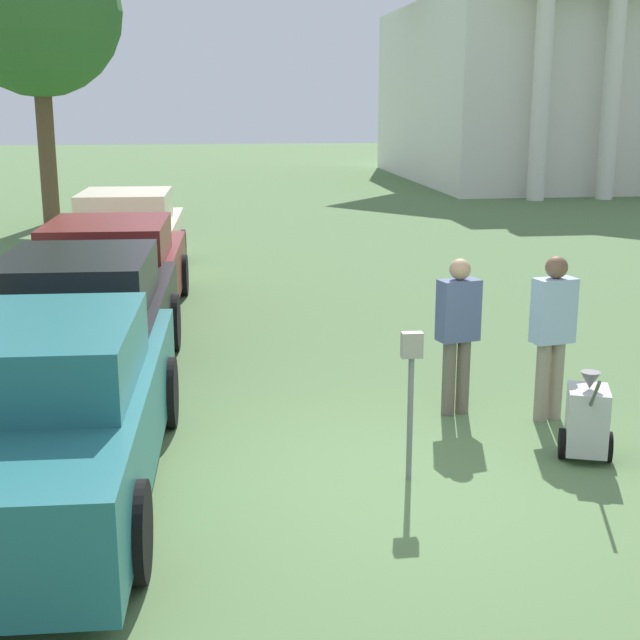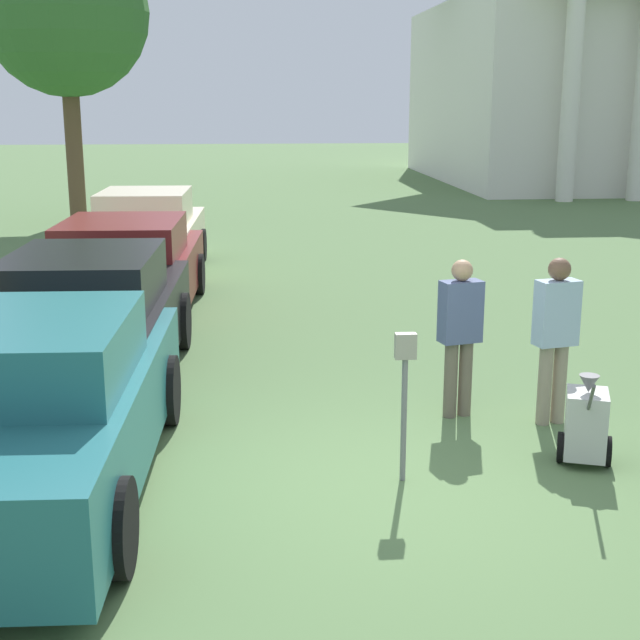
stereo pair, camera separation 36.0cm
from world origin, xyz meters
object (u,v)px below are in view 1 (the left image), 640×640
(parked_car_maroon, at_px, (111,274))
(equipment_cart, at_px, (587,420))
(person_worker, at_px, (458,327))
(parked_car_teal, at_px, (41,413))
(parking_meter, at_px, (411,378))
(parked_car_black, at_px, (83,327))
(church, at_px, (563,24))
(parked_car_cream, at_px, (128,238))
(person_supervisor, at_px, (553,328))

(parked_car_maroon, distance_m, equipment_cart, 7.76)
(parked_car_maroon, relative_size, person_worker, 3.08)
(parked_car_teal, height_order, parked_car_maroon, parked_car_teal)
(parked_car_maroon, height_order, parking_meter, parked_car_maroon)
(parked_car_black, xyz_separation_m, church, (15.80, 25.36, 5.35))
(parked_car_cream, xyz_separation_m, church, (15.80, 18.60, 5.37))
(parked_car_maroon, relative_size, parked_car_cream, 1.09)
(parking_meter, bearing_deg, parked_car_black, 136.83)
(parked_car_maroon, relative_size, person_supervisor, 2.98)
(person_worker, height_order, church, church)
(parked_car_cream, relative_size, person_supervisor, 2.75)
(parked_car_cream, bearing_deg, parking_meter, -69.91)
(parked_car_teal, bearing_deg, church, 63.05)
(parked_car_teal, distance_m, parking_meter, 3.10)
(person_supervisor, bearing_deg, parking_meter, 23.07)
(parking_meter, relative_size, equipment_cart, 1.33)
(parked_car_maroon, xyz_separation_m, parked_car_cream, (0.00, 3.37, 0.03))
(parked_car_maroon, height_order, parked_car_cream, parked_car_cream)
(parked_car_black, xyz_separation_m, person_worker, (3.96, -1.35, 0.20))
(parking_meter, height_order, person_worker, person_worker)
(parked_car_teal, relative_size, person_supervisor, 2.85)
(parking_meter, xyz_separation_m, person_supervisor, (1.76, 1.25, 0.05))
(person_supervisor, bearing_deg, church, -124.39)
(equipment_cart, height_order, church, church)
(parked_car_teal, bearing_deg, parked_car_cream, 92.33)
(parked_car_teal, xyz_separation_m, parking_meter, (3.10, -0.10, 0.21))
(parked_car_cream, bearing_deg, parked_car_black, -87.67)
(person_supervisor, bearing_deg, parked_car_cream, -72.35)
(parking_meter, relative_size, person_supervisor, 0.77)
(parked_car_maroon, distance_m, person_worker, 6.18)
(parked_car_teal, distance_m, church, 32.74)
(parked_car_teal, height_order, person_worker, person_worker)
(person_supervisor, relative_size, equipment_cart, 1.72)
(parked_car_teal, xyz_separation_m, parked_car_cream, (-0.00, 9.57, 0.01))
(equipment_cart, bearing_deg, person_worker, 141.61)
(parked_car_cream, height_order, church, church)
(parked_car_teal, bearing_deg, parked_car_black, 92.33)
(parked_car_black, height_order, equipment_cart, parked_car_black)
(parked_car_teal, bearing_deg, parked_car_maroon, 92.33)
(equipment_cart, bearing_deg, parked_car_teal, -159.16)
(parking_meter, height_order, person_supervisor, person_supervisor)
(person_worker, distance_m, church, 29.67)
(parked_car_black, height_order, parked_car_cream, parked_car_cream)
(person_supervisor, distance_m, equipment_cart, 1.21)
(parked_car_maroon, relative_size, parking_meter, 3.87)
(parked_car_maroon, xyz_separation_m, person_supervisor, (4.86, -5.04, 0.28))
(church, bearing_deg, parked_car_cream, -130.34)
(parked_car_black, distance_m, person_worker, 4.18)
(parked_car_teal, relative_size, parked_car_maroon, 0.96)
(parking_meter, xyz_separation_m, person_worker, (0.86, 1.55, 0.02))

